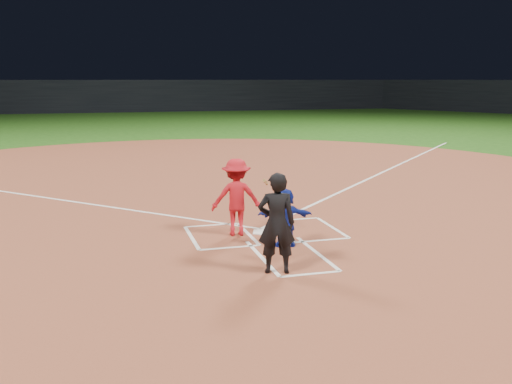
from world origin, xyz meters
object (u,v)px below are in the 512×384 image
object	(u,v)px
home_plate	(264,232)
batter_at_plate	(236,197)
umpire	(277,223)
catcher	(285,217)

from	to	relation	value
home_plate	batter_at_plate	xyz separation A→B (m)	(-0.62, -0.00, 0.81)
home_plate	umpire	size ratio (longest dim) A/B	0.34
home_plate	catcher	distance (m)	1.23
catcher	umpire	world-z (taller)	umpire
home_plate	umpire	bearing A→B (deg)	78.14
home_plate	umpire	xyz separation A→B (m)	(-0.54, -2.55, 0.86)
home_plate	catcher	bearing A→B (deg)	95.98
catcher	umpire	xyz separation A→B (m)	(-0.65, -1.47, 0.29)
batter_at_plate	catcher	bearing A→B (deg)	-55.82
catcher	batter_at_plate	bearing A→B (deg)	-44.10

